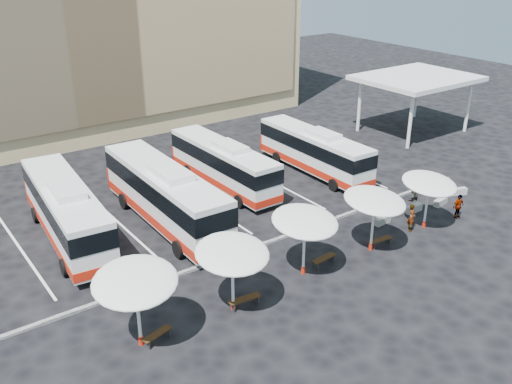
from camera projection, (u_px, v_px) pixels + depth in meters
ground at (272, 247)px, 33.29m from camera, size 120.00×120.00×0.00m
service_canopy at (417, 80)px, 51.56m from camera, size 10.00×8.00×5.20m
curb_divider at (267, 243)px, 33.63m from camera, size 34.00×0.25×0.15m
bay_lines at (202, 201)px, 39.22m from camera, size 24.15×12.00×0.01m
bus_0 at (66, 210)px, 33.41m from camera, size 3.56×12.16×3.80m
bus_1 at (165, 194)px, 35.26m from camera, size 3.18×12.76×4.03m
bus_2 at (223, 163)px, 40.81m from camera, size 2.66×11.04×3.50m
bus_3 at (314, 150)px, 43.39m from camera, size 2.74×11.04×3.49m
sunshade_0 at (135, 282)px, 23.99m from camera, size 4.84×4.87×3.84m
sunshade_1 at (232, 254)px, 26.42m from camera, size 3.52×3.56×3.68m
sunshade_2 at (305, 222)px, 29.42m from camera, size 3.86×3.91×3.67m
sunshade_3 at (375, 201)px, 31.75m from camera, size 4.39×4.42×3.67m
sunshade_4 at (429, 184)px, 34.43m from camera, size 3.54×3.58×3.48m
wood_bench_0 at (157, 335)px, 25.34m from camera, size 1.52×0.74×0.45m
wood_bench_1 at (245, 300)px, 27.74m from camera, size 1.69×0.65×0.50m
wood_bench_2 at (324, 259)px, 31.30m from camera, size 1.61×0.55×0.48m
wood_bench_3 at (381, 241)px, 33.29m from camera, size 1.54×0.55×0.46m
conc_bench_0 at (382, 220)px, 35.99m from camera, size 1.26×0.50×0.46m
conc_bench_1 at (414, 208)px, 37.53m from camera, size 1.31×0.47×0.49m
conc_bench_2 at (441, 202)px, 38.53m from camera, size 1.25×0.57×0.45m
conc_bench_3 at (458, 191)px, 40.09m from camera, size 1.33×0.88×0.47m
passenger_0 at (412, 218)px, 34.87m from camera, size 0.75×0.77×1.77m
passenger_1 at (413, 189)px, 38.93m from camera, size 0.93×0.77×1.75m
passenger_2 at (458, 206)px, 36.51m from camera, size 0.98×0.48×1.62m
passenger_3 at (438, 185)px, 39.77m from camera, size 1.11×0.77×1.58m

